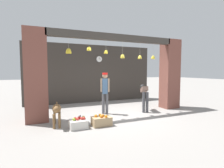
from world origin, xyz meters
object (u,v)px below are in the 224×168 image
at_px(dog, 57,110).
at_px(shopkeeper, 105,90).
at_px(water_bottle, 80,119).
at_px(wall_clock, 99,59).
at_px(fruit_crate_oranges, 102,121).
at_px(worker_stooping, 144,94).
at_px(fruit_crate_apples, 78,124).

xyz_separation_m(dog, shopkeeper, (1.90, 0.88, 0.44)).
bearing_deg(water_bottle, wall_clock, 61.67).
distance_m(dog, fruit_crate_oranges, 1.39).
xyz_separation_m(worker_stooping, fruit_crate_apples, (-2.98, -1.05, -0.58)).
bearing_deg(dog, fruit_crate_oranges, 77.71).
height_order(shopkeeper, wall_clock, wall_clock).
height_order(shopkeeper, water_bottle, shopkeeper).
height_order(worker_stooping, water_bottle, worker_stooping).
relative_size(shopkeeper, water_bottle, 6.43).
height_order(dog, fruit_crate_apples, dog).
bearing_deg(fruit_crate_oranges, water_bottle, 135.89).
xyz_separation_m(shopkeeper, water_bottle, (-1.17, -0.81, -0.82)).
bearing_deg(dog, fruit_crate_apples, 61.39).
height_order(dog, worker_stooping, worker_stooping).
bearing_deg(worker_stooping, wall_clock, 131.20).
distance_m(shopkeeper, worker_stooping, 1.68).
relative_size(fruit_crate_oranges, water_bottle, 2.32).
distance_m(dog, worker_stooping, 3.61).
bearing_deg(fruit_crate_apples, wall_clock, 62.79).
bearing_deg(fruit_crate_apples, fruit_crate_oranges, -3.58).
bearing_deg(fruit_crate_oranges, worker_stooping, 25.68).
relative_size(dog, wall_clock, 2.81).
bearing_deg(worker_stooping, shopkeeper, -166.00).
xyz_separation_m(fruit_crate_oranges, wall_clock, (1.30, 3.94, 2.15)).
relative_size(shopkeeper, wall_clock, 4.88).
relative_size(dog, fruit_crate_apples, 1.84).
distance_m(dog, wall_clock, 4.69).
bearing_deg(worker_stooping, water_bottle, -146.38).
height_order(dog, wall_clock, wall_clock).
distance_m(worker_stooping, fruit_crate_apples, 3.22).
height_order(fruit_crate_oranges, water_bottle, fruit_crate_oranges).
height_order(shopkeeper, worker_stooping, shopkeeper).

